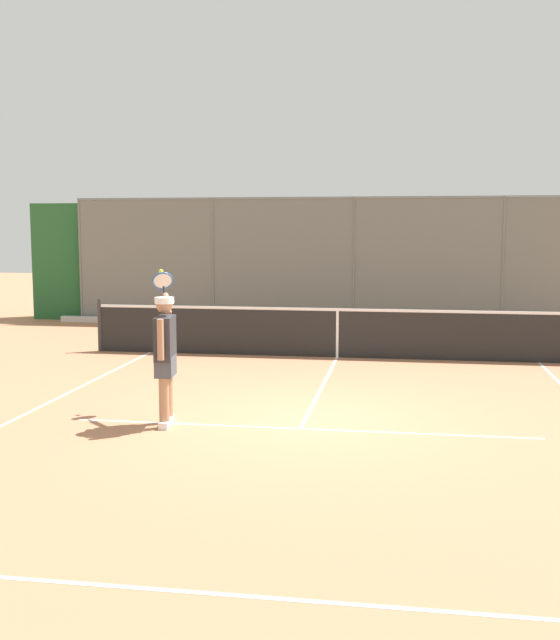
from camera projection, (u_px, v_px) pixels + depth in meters
ground_plane at (305, 420)px, 10.10m from camera, size 60.00×60.00×0.00m
court_line_markings at (298, 434)px, 9.42m from camera, size 7.64×9.89×0.01m
fence_backdrop at (355, 264)px, 20.05m from camera, size 17.64×1.37×3.29m
tennis_net at (337, 332)px, 14.91m from camera, size 9.82×0.09×1.07m
tennis_player at (165, 350)px, 9.74m from camera, size 0.59×1.35×1.95m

